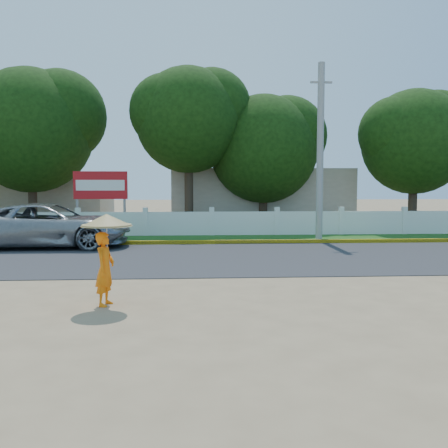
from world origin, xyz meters
name	(u,v)px	position (x,y,z in m)	size (l,w,h in m)	color
ground	(229,287)	(0.00, 0.00, 0.00)	(120.00, 120.00, 0.00)	#9E8460
road	(219,257)	(0.00, 4.50, 0.01)	(60.00, 7.00, 0.02)	#38383A
grass_verge	(213,239)	(0.00, 9.75, 0.01)	(60.00, 3.50, 0.03)	#2D601E
curb	(215,242)	(0.00, 8.05, 0.08)	(40.00, 0.18, 0.16)	yellow
fence	(212,224)	(0.00, 11.20, 0.55)	(40.00, 0.10, 1.10)	silver
building_near	(258,196)	(3.00, 18.00, 1.60)	(10.00, 6.00, 3.20)	#B7AD99
building_far	(40,200)	(-10.00, 19.00, 1.40)	(8.00, 5.00, 2.80)	#B7AD99
utility_pole	(320,153)	(4.40, 9.00, 3.65)	(0.28, 0.28, 7.30)	gray
vehicle	(49,225)	(-6.21, 7.45, 0.83)	(2.74, 5.95, 1.65)	gray
monk_with_parasol	(106,246)	(-2.54, -1.63, 1.18)	(1.00, 1.00, 1.81)	orange
billboard	(101,189)	(-5.18, 12.30, 2.14)	(2.50, 0.13, 2.95)	gray
tree_row	(277,136)	(3.47, 14.18, 4.79)	(39.88, 7.22, 8.21)	#473828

